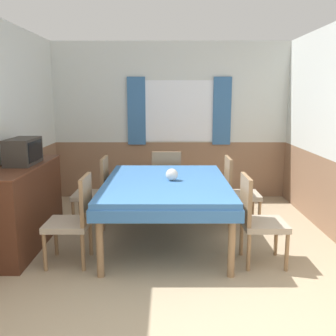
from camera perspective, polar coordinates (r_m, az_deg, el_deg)
wall_back at (r=6.35m, az=0.33°, el=7.19°), size 4.30×0.10×2.60m
dining_table at (r=4.39m, az=-0.44°, el=-3.19°), size 1.45×1.96×0.75m
chair_right_far at (r=5.07m, az=10.34°, el=-3.30°), size 0.44×0.44×0.93m
chair_left_near at (r=4.00m, az=-14.22°, el=-7.33°), size 0.44×0.44×0.93m
chair_left_far at (r=5.08m, az=-11.13°, el=-3.31°), size 0.44×0.44×0.93m
chair_right_near at (r=3.99m, az=13.31°, el=-7.34°), size 0.44×0.44×0.93m
chair_head_window at (r=5.59m, az=-0.38°, el=-1.77°), size 0.44×0.44×0.93m
sideboard at (r=4.64m, az=-21.31°, el=-5.35°), size 0.46×1.56×0.96m
tv at (r=4.58m, az=-21.35°, el=2.38°), size 0.29×0.52×0.30m
vase at (r=4.36m, az=0.48°, el=-1.01°), size 0.14×0.14×0.14m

